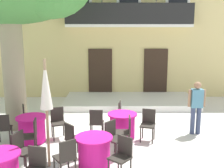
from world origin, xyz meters
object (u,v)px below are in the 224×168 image
at_px(cafe_chair_near_tree_2, 58,121).
at_px(cafe_table_front, 122,126).
at_px(cafe_table_middle, 94,152).
at_px(pedestrian_near_entrance, 196,105).
at_px(cafe_chair_far_side_2, 35,167).
at_px(cafe_table_near_tree, 32,129).
at_px(cafe_chair_front_1, 126,130).
at_px(cafe_chair_middle_3, 113,136).
at_px(cafe_chair_middle_2, 122,154).
at_px(cafe_chair_middle_1, 66,156).
at_px(cafe_chair_front_0, 97,121).
at_px(cafe_chair_near_tree_1, 31,134).
at_px(cafe_chair_near_tree_0, 3,127).
at_px(cafe_chair_middle_0, 73,138).
at_px(cafe_chair_far_side_3, 22,149).
at_px(cafe_chair_near_tree_3, 27,117).
at_px(cafe_chair_front_2, 148,123).
at_px(cafe_umbrella, 46,99).
at_px(cafe_chair_front_3, 123,113).

height_order(cafe_chair_near_tree_2, cafe_table_front, cafe_chair_near_tree_2).
relative_size(cafe_chair_near_tree_2, cafe_table_middle, 1.05).
bearing_deg(pedestrian_near_entrance, cafe_chair_far_side_2, -143.25).
distance_m(cafe_table_near_tree, cafe_chair_front_1, 2.68).
xyz_separation_m(cafe_chair_near_tree_2, cafe_chair_middle_3, (1.62, -1.21, 0.00)).
relative_size(cafe_chair_middle_2, cafe_chair_middle_3, 1.00).
relative_size(cafe_chair_middle_1, cafe_chair_middle_3, 1.00).
bearing_deg(cafe_table_near_tree, cafe_chair_front_0, 7.54).
relative_size(cafe_chair_near_tree_2, cafe_chair_middle_2, 1.00).
bearing_deg(cafe_table_front, cafe_chair_near_tree_1, -157.26).
relative_size(cafe_table_front, pedestrian_near_entrance, 0.53).
bearing_deg(cafe_chair_near_tree_2, pedestrian_near_entrance, 3.86).
height_order(cafe_chair_near_tree_0, cafe_chair_middle_0, same).
height_order(cafe_chair_near_tree_2, cafe_chair_middle_2, same).
bearing_deg(cafe_chair_middle_1, cafe_chair_near_tree_1, 130.84).
bearing_deg(cafe_chair_far_side_3, cafe_chair_near_tree_3, 103.38).
bearing_deg(cafe_chair_front_2, cafe_chair_far_side_2, -134.95).
height_order(cafe_chair_middle_3, cafe_umbrella, cafe_umbrella).
height_order(cafe_chair_near_tree_3, cafe_chair_front_1, same).
height_order(cafe_chair_front_3, cafe_chair_far_side_3, same).
relative_size(cafe_chair_middle_0, pedestrian_near_entrance, 0.56).
height_order(cafe_chair_middle_3, cafe_chair_front_0, same).
distance_m(cafe_chair_middle_2, cafe_chair_far_side_3, 2.26).
bearing_deg(cafe_chair_near_tree_0, cafe_chair_far_side_2, -56.60).
height_order(cafe_chair_middle_1, cafe_table_front, cafe_chair_middle_1).
bearing_deg(cafe_chair_middle_2, cafe_chair_middle_3, 99.65).
xyz_separation_m(cafe_chair_front_2, cafe_umbrella, (-2.50, -1.69, 1.14)).
xyz_separation_m(cafe_table_middle, cafe_chair_front_0, (-0.02, 1.73, 0.14)).
height_order(cafe_table_middle, cafe_chair_front_2, cafe_chair_front_2).
xyz_separation_m(cafe_chair_front_1, cafe_chair_front_3, (-0.00, 1.50, 0.00)).
distance_m(cafe_chair_front_2, pedestrian_near_entrance, 1.65).
distance_m(cafe_chair_middle_0, cafe_chair_middle_2, 1.50).
height_order(cafe_chair_middle_0, cafe_chair_middle_1, same).
distance_m(cafe_chair_near_tree_3, cafe_chair_middle_3, 3.05).
bearing_deg(cafe_chair_far_side_3, cafe_table_middle, 4.69).
bearing_deg(cafe_chair_front_3, pedestrian_near_entrance, -10.55).
xyz_separation_m(cafe_chair_front_0, pedestrian_near_entrance, (3.02, 0.37, 0.40)).
distance_m(cafe_chair_near_tree_0, cafe_umbrella, 2.35).
height_order(cafe_chair_near_tree_0, cafe_table_front, cafe_chair_near_tree_0).
bearing_deg(cafe_chair_near_tree_0, cafe_chair_near_tree_3, 65.73).
xyz_separation_m(cafe_chair_middle_2, pedestrian_near_entrance, (2.37, 2.52, 0.40)).
bearing_deg(cafe_chair_near_tree_0, cafe_table_front, 8.26).
relative_size(cafe_chair_front_0, cafe_chair_front_3, 1.00).
bearing_deg(cafe_chair_near_tree_0, cafe_chair_far_side_3, -56.10).
xyz_separation_m(cafe_chair_near_tree_3, cafe_chair_front_2, (3.64, -0.56, 0.00)).
bearing_deg(cafe_chair_far_side_3, cafe_umbrella, 4.94).
height_order(cafe_chair_middle_0, cafe_chair_front_1, same).
height_order(cafe_chair_front_2, cafe_chair_far_side_3, same).
distance_m(cafe_chair_middle_2, cafe_chair_front_2, 2.20).
bearing_deg(pedestrian_near_entrance, cafe_chair_near_tree_2, -176.14).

